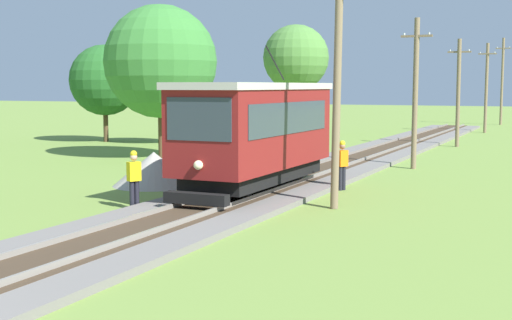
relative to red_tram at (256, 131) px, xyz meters
The scene contains 13 objects.
red_tram is the anchor object (origin of this frame).
utility_pole_near_tram 3.85m from the red_tram, 21.23° to the right, with size 1.40×0.56×7.48m.
utility_pole_mid 10.63m from the red_tram, 72.12° to the left, with size 1.40×0.37×6.72m.
utility_pole_far 22.82m from the red_tram, 81.83° to the left, with size 1.40×0.36×6.54m.
utility_pole_distant 37.14m from the red_tram, 84.99° to the left, with size 1.40×0.46×7.08m.
utility_pole_horizon 49.75m from the red_tram, 86.26° to the left, with size 1.40×0.36×8.25m.
gravel_pile 4.74m from the red_tram, behind, with size 3.08×3.08×1.27m, color #9E998E.
track_worker 4.73m from the red_tram, 119.50° to the right, with size 0.39×0.45×1.78m.
second_worker 3.49m from the red_tram, 45.34° to the left, with size 0.39×0.45×1.78m.
tree_left_near 22.07m from the red_tram, 128.75° to the left, with size 4.01×4.01×5.99m.
tree_right_near 25.30m from the red_tram, 137.82° to the left, with size 4.68×4.68×6.43m.
tree_right_far 29.93m from the red_tram, 108.67° to the left, with size 4.95×4.95×8.29m.
tree_horizon 13.65m from the red_tram, 135.87° to the left, with size 5.78×5.78×7.84m.
Camera 1 is at (9.84, -5.11, 3.72)m, focal length 49.58 mm.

